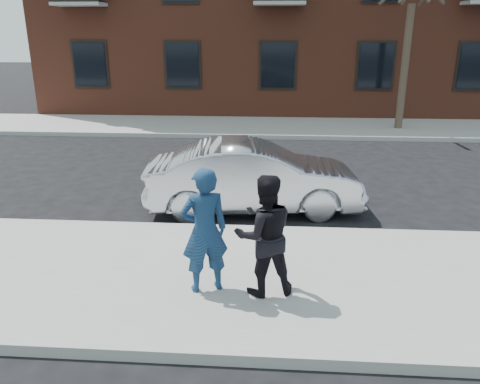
{
  "coord_description": "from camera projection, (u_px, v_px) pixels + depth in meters",
  "views": [
    {
      "loc": [
        -0.04,
        -6.18,
        3.46
      ],
      "look_at": [
        -0.51,
        0.4,
        1.19
      ],
      "focal_mm": 35.0,
      "sensor_mm": 36.0,
      "label": 1
    }
  ],
  "objects": [
    {
      "name": "near_curb",
      "position": [
        273.0,
        231.0,
        8.39
      ],
      "size": [
        50.0,
        0.1,
        0.15
      ],
      "primitive_type": "cube",
      "color": "#999691",
      "rests_on": "ground"
    },
    {
      "name": "near_sidewalk",
      "position": [
        272.0,
        281.0,
        6.69
      ],
      "size": [
        50.0,
        3.5,
        0.15
      ],
      "primitive_type": "cube",
      "color": "gray",
      "rests_on": "ground"
    },
    {
      "name": "far_curb",
      "position": [
        274.0,
        137.0,
        15.84
      ],
      "size": [
        50.0,
        0.1,
        0.15
      ],
      "primitive_type": "cube",
      "color": "#999691",
      "rests_on": "ground"
    },
    {
      "name": "far_sidewalk",
      "position": [
        274.0,
        127.0,
        17.54
      ],
      "size": [
        50.0,
        3.5,
        0.15
      ],
      "primitive_type": "cube",
      "color": "gray",
      "rests_on": "ground"
    },
    {
      "name": "ground",
      "position": [
        272.0,
        277.0,
        6.95
      ],
      "size": [
        100.0,
        100.0,
        0.0
      ],
      "primitive_type": "plane",
      "color": "black",
      "rests_on": "ground"
    },
    {
      "name": "silver_sedan",
      "position": [
        254.0,
        177.0,
        9.35
      ],
      "size": [
        4.4,
        1.92,
        1.41
      ],
      "primitive_type": "imported",
      "rotation": [
        0.0,
        0.0,
        1.67
      ],
      "color": "#B7BABF",
      "rests_on": "ground"
    },
    {
      "name": "man_hoodie",
      "position": [
        204.0,
        231.0,
        6.08
      ],
      "size": [
        0.73,
        0.61,
        1.71
      ],
      "rotation": [
        0.0,
        0.0,
        3.52
      ],
      "color": "navy",
      "rests_on": "near_sidewalk"
    },
    {
      "name": "man_peacoat",
      "position": [
        264.0,
        235.0,
        6.03
      ],
      "size": [
        0.93,
        0.8,
        1.64
      ],
      "rotation": [
        0.0,
        0.0,
        3.39
      ],
      "color": "black",
      "rests_on": "near_sidewalk"
    }
  ]
}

